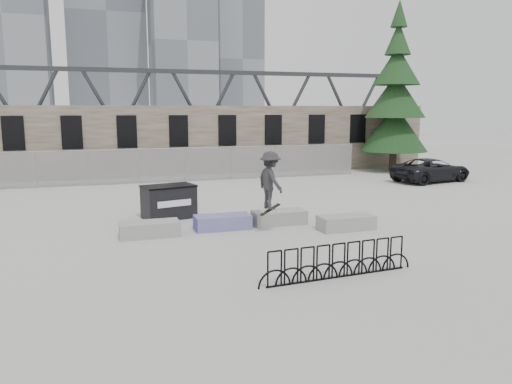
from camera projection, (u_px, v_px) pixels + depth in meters
The scene contains 14 objects.
ground at pixel (245, 228), 18.14m from camera, with size 120.00×120.00×0.00m, color #B1B1AC.
stone_wall at pixel (176, 140), 33.04m from camera, with size 36.00×2.58×4.50m.
chainlink_fence at pixel (186, 164), 29.72m from camera, with size 22.06×0.06×2.02m.
planter_far_left at pixel (150, 228), 16.95m from camera, with size 2.00×0.90×0.51m.
planter_center_left at pixel (223, 222), 18.00m from camera, with size 2.00×0.90×0.51m.
planter_center_right at pixel (279, 217), 18.80m from camera, with size 2.00×0.90×0.51m.
planter_offset at pixel (346, 222), 17.93m from camera, with size 2.00×0.90×0.51m.
dumpster at pixel (169, 202), 19.75m from camera, with size 2.24×1.66×1.32m.
bike_rack at pixel (338, 261), 12.77m from camera, with size 4.48×0.42×0.90m.
spruce_tree at pixel (395, 101), 34.17m from camera, with size 4.58×4.58×11.50m.
skyline_towers at pixel (112, 28), 102.61m from camera, with size 58.00×28.00×48.00m.
truss_bridge at pixel (204, 110), 72.15m from camera, with size 70.00×3.00×9.80m.
suv at pixel (431, 170), 29.75m from camera, with size 2.31×5.01×1.39m, color black.
skateboarder at pixel (270, 180), 17.20m from camera, with size 1.00×1.42×2.22m.
Camera 1 is at (-4.97, -16.97, 4.29)m, focal length 35.00 mm.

